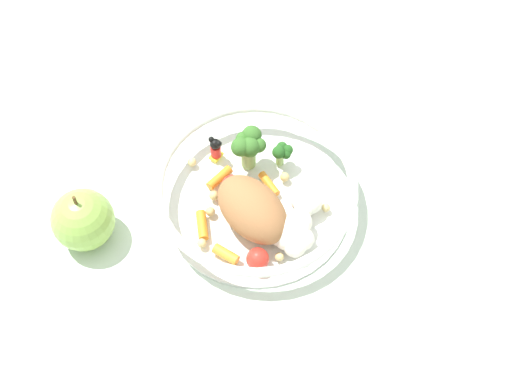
# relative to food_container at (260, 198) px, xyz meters

# --- Properties ---
(ground_plane) EXTENTS (2.40, 2.40, 0.00)m
(ground_plane) POSITION_rel_food_container_xyz_m (0.02, 0.00, -0.03)
(ground_plane) COLOR silver
(food_container) EXTENTS (0.23, 0.23, 0.06)m
(food_container) POSITION_rel_food_container_xyz_m (0.00, 0.00, 0.00)
(food_container) COLOR white
(food_container) RESTS_ON ground_plane
(loose_apple) EXTENTS (0.07, 0.07, 0.08)m
(loose_apple) POSITION_rel_food_container_xyz_m (-0.10, 0.17, 0.01)
(loose_apple) COLOR #8CB74C
(loose_apple) RESTS_ON ground_plane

